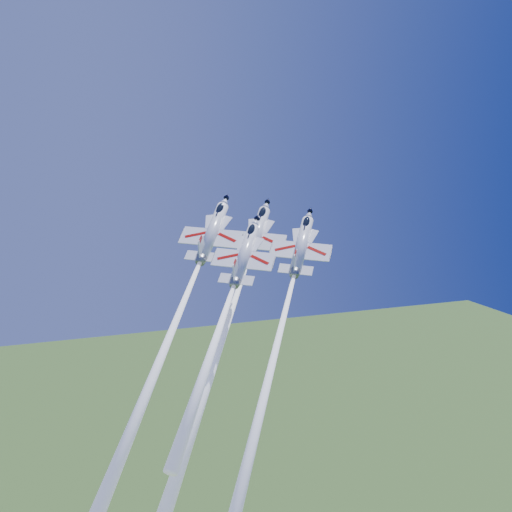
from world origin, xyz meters
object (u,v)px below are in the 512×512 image
object	(u,v)px
jet_left	(179,315)
jet_right	(276,349)
jet_slot	(225,313)
jet_lead	(229,319)

from	to	relation	value
jet_left	jet_right	distance (m)	17.03
jet_right	jet_slot	world-z (taller)	jet_right
jet_left	jet_lead	bearing A→B (deg)	46.75
jet_right	jet_slot	distance (m)	9.31
jet_slot	jet_right	bearing A→B (deg)	-13.84
jet_left	jet_right	bearing A→B (deg)	-14.91
jet_lead	jet_right	size ratio (longest dim) A/B	1.00
jet_left	jet_slot	world-z (taller)	jet_left
jet_lead	jet_left	bearing A→B (deg)	-133.25
jet_right	jet_left	bearing A→B (deg)	165.09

